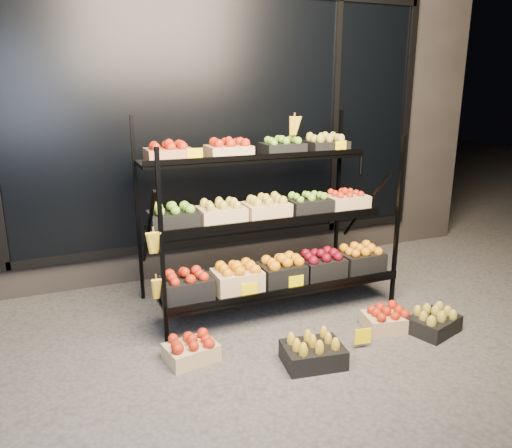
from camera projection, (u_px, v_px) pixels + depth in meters
name	position (u px, v px, depth m)	size (l,w,h in m)	color
ground	(300.00, 333.00, 3.96)	(24.00, 24.00, 0.00)	#514F4C
building	(200.00, 98.00, 5.79)	(6.00, 2.08, 3.50)	#2D2826
display_rack	(268.00, 219.00, 4.28)	(2.18, 1.02, 1.75)	black
tag_floor_b	(363.00, 341.00, 3.71)	(0.13, 0.01, 0.12)	#FFDE00
floor_crate_left	(191.00, 349.00, 3.55)	(0.39, 0.32, 0.19)	tan
floor_crate_midleft	(313.00, 351.00, 3.50)	(0.46, 0.36, 0.21)	black
floor_crate_midright	(387.00, 319.00, 4.01)	(0.40, 0.33, 0.19)	tan
floor_crate_right	(434.00, 321.00, 3.95)	(0.45, 0.39, 0.20)	black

